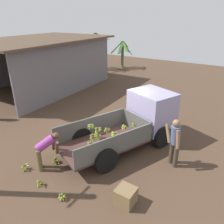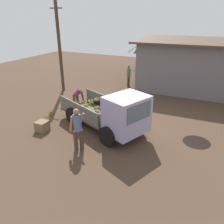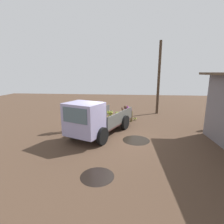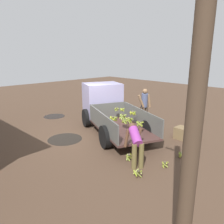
# 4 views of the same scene
# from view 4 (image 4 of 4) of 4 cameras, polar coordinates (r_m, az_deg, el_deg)

# --- Properties ---
(ground) EXTENTS (36.00, 36.00, 0.00)m
(ground) POSITION_cam_4_polar(r_m,az_deg,el_deg) (9.47, -4.86, -5.81)
(ground) COLOR #4B3628
(mud_patch_0) EXTENTS (1.38, 1.38, 0.01)m
(mud_patch_0) POSITION_cam_4_polar(r_m,az_deg,el_deg) (9.12, -12.18, -6.92)
(mud_patch_0) COLOR black
(mud_patch_0) RESTS_ON ground
(mud_patch_1) EXTENTS (1.14, 1.14, 0.01)m
(mud_patch_1) POSITION_cam_4_polar(r_m,az_deg,el_deg) (12.52, -14.85, -1.09)
(mud_patch_1) COLOR black
(mud_patch_1) RESTS_ON ground
(cargo_truck) EXTENTS (4.92, 3.34, 1.99)m
(cargo_truck) POSITION_cam_4_polar(r_m,az_deg,el_deg) (10.19, -1.54, 1.72)
(cargo_truck) COLOR #472D29
(cargo_truck) RESTS_ON ground
(utility_pole) EXTENTS (0.94, 0.21, 5.79)m
(utility_pole) POSITION_cam_4_polar(r_m,az_deg,el_deg) (2.70, 21.37, 5.50)
(utility_pole) COLOR #423224
(utility_pole) RESTS_ON ground
(person_foreground_visitor) EXTENTS (0.52, 0.67, 1.74)m
(person_foreground_visitor) POSITION_cam_4_polar(r_m,az_deg,el_deg) (10.77, 8.46, 1.99)
(person_foreground_visitor) COLOR #44362B
(person_foreground_visitor) RESTS_ON ground
(person_worker_loading) EXTENTS (0.82, 0.84, 1.24)m
(person_worker_loading) POSITION_cam_4_polar(r_m,az_deg,el_deg) (6.74, 6.15, -7.74)
(person_worker_loading) COLOR brown
(person_worker_loading) RESTS_ON ground
(banana_bunch_on_ground_0) EXTENTS (0.23, 0.23, 0.20)m
(banana_bunch_on_ground_0) POSITION_cam_4_polar(r_m,az_deg,el_deg) (6.99, 13.65, -13.03)
(banana_bunch_on_ground_0) COLOR brown
(banana_bunch_on_ground_0) RESTS_ON ground
(banana_bunch_on_ground_1) EXTENTS (0.24, 0.23, 0.21)m
(banana_bunch_on_ground_1) POSITION_cam_4_polar(r_m,az_deg,el_deg) (7.73, 17.75, -10.52)
(banana_bunch_on_ground_1) COLOR brown
(banana_bunch_on_ground_1) RESTS_ON ground
(banana_bunch_on_ground_2) EXTENTS (0.29, 0.29, 0.22)m
(banana_bunch_on_ground_2) POSITION_cam_4_polar(r_m,az_deg,el_deg) (6.37, 6.85, -15.43)
(banana_bunch_on_ground_2) COLOR #3F3929
(banana_bunch_on_ground_2) RESTS_ON ground
(banana_bunch_on_ground_3) EXTENTS (0.28, 0.27, 0.24)m
(banana_bunch_on_ground_3) POSITION_cam_4_polar(r_m,az_deg,el_deg) (7.22, 4.53, -11.52)
(banana_bunch_on_ground_3) COLOR brown
(banana_bunch_on_ground_3) RESTS_ON ground
(wooden_crate_0) EXTENTS (0.52, 0.52, 0.48)m
(wooden_crate_0) POSITION_cam_4_polar(r_m,az_deg,el_deg) (9.33, 17.84, -5.24)
(wooden_crate_0) COLOR brown
(wooden_crate_0) RESTS_ON ground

